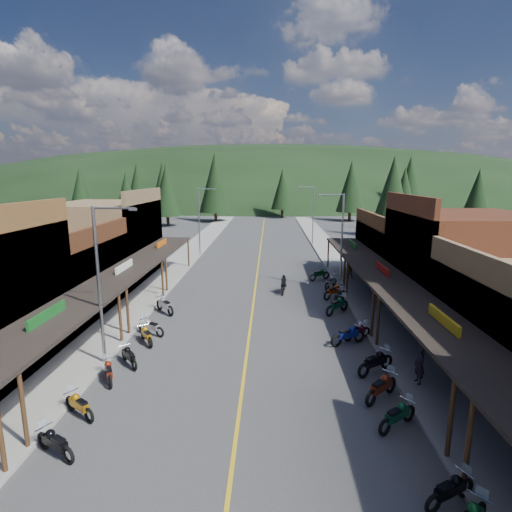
# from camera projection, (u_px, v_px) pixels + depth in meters

# --- Properties ---
(ground) EXTENTS (220.00, 220.00, 0.00)m
(ground) POSITION_uv_depth(u_px,v_px,m) (251.00, 323.00, 25.84)
(ground) COLOR #38383A
(ground) RESTS_ON ground
(centerline) EXTENTS (0.15, 90.00, 0.01)m
(centerline) POSITION_uv_depth(u_px,v_px,m) (259.00, 260.00, 45.43)
(centerline) COLOR gold
(centerline) RESTS_ON ground
(sidewalk_west) EXTENTS (3.40, 94.00, 0.15)m
(sidewalk_west) POSITION_uv_depth(u_px,v_px,m) (183.00, 258.00, 45.71)
(sidewalk_west) COLOR gray
(sidewalk_west) RESTS_ON ground
(sidewalk_east) EXTENTS (3.40, 94.00, 0.15)m
(sidewalk_east) POSITION_uv_depth(u_px,v_px,m) (336.00, 260.00, 45.13)
(sidewalk_east) COLOR gray
(sidewalk_east) RESTS_ON ground
(shop_west_2) EXTENTS (10.90, 9.00, 6.20)m
(shop_west_2) POSITION_uv_depth(u_px,v_px,m) (53.00, 277.00, 27.46)
(shop_west_2) COLOR #3F2111
(shop_west_2) RESTS_ON ground
(shop_west_3) EXTENTS (10.90, 10.20, 8.20)m
(shop_west_3) POSITION_uv_depth(u_px,v_px,m) (107.00, 241.00, 36.67)
(shop_west_3) COLOR brown
(shop_west_3) RESTS_ON ground
(shop_east_2) EXTENTS (10.90, 9.00, 8.20)m
(shop_east_2) POSITION_uv_depth(u_px,v_px,m) (460.00, 266.00, 26.35)
(shop_east_2) COLOR #562B19
(shop_east_2) RESTS_ON ground
(shop_east_3) EXTENTS (10.90, 10.20, 6.20)m
(shop_east_3) POSITION_uv_depth(u_px,v_px,m) (409.00, 253.00, 35.95)
(shop_east_3) COLOR #4C2D16
(shop_east_3) RESTS_ON ground
(streetlight_0) EXTENTS (2.16, 0.18, 8.00)m
(streetlight_0) POSITION_uv_depth(u_px,v_px,m) (101.00, 279.00, 19.31)
(streetlight_0) COLOR gray
(streetlight_0) RESTS_ON ground
(streetlight_1) EXTENTS (2.16, 0.18, 8.00)m
(streetlight_1) POSITION_uv_depth(u_px,v_px,m) (200.00, 218.00, 46.74)
(streetlight_1) COLOR gray
(streetlight_1) RESTS_ON ground
(streetlight_2) EXTENTS (2.16, 0.18, 8.00)m
(streetlight_2) POSITION_uv_depth(u_px,v_px,m) (340.00, 237.00, 32.56)
(streetlight_2) COLOR gray
(streetlight_2) RESTS_ON ground
(streetlight_3) EXTENTS (2.16, 0.18, 8.00)m
(streetlight_3) POSITION_uv_depth(u_px,v_px,m) (312.00, 213.00, 54.11)
(streetlight_3) COLOR gray
(streetlight_3) RESTS_ON ground
(ridge_hill) EXTENTS (310.00, 140.00, 60.00)m
(ridge_hill) POSITION_uv_depth(u_px,v_px,m) (267.00, 200.00, 158.10)
(ridge_hill) COLOR black
(ridge_hill) RESTS_ON ground
(pine_0) EXTENTS (5.04, 5.04, 11.00)m
(pine_0) POSITION_uv_depth(u_px,v_px,m) (80.00, 189.00, 86.63)
(pine_0) COLOR black
(pine_0) RESTS_ON ground
(pine_1) EXTENTS (5.88, 5.88, 12.50)m
(pine_1) POSITION_uv_depth(u_px,v_px,m) (163.00, 185.00, 93.79)
(pine_1) COLOR black
(pine_1) RESTS_ON ground
(pine_2) EXTENTS (6.72, 6.72, 14.00)m
(pine_2) POSITION_uv_depth(u_px,v_px,m) (215.00, 183.00, 81.41)
(pine_2) COLOR black
(pine_2) RESTS_ON ground
(pine_3) EXTENTS (5.04, 5.04, 11.00)m
(pine_3) POSITION_uv_depth(u_px,v_px,m) (282.00, 189.00, 89.08)
(pine_3) COLOR black
(pine_3) RESTS_ON ground
(pine_4) EXTENTS (5.88, 5.88, 12.50)m
(pine_4) POSITION_uv_depth(u_px,v_px,m) (351.00, 186.00, 82.59)
(pine_4) COLOR black
(pine_4) RESTS_ON ground
(pine_5) EXTENTS (6.72, 6.72, 14.00)m
(pine_5) POSITION_uv_depth(u_px,v_px,m) (409.00, 182.00, 93.66)
(pine_5) COLOR black
(pine_5) RESTS_ON ground
(pine_6) EXTENTS (5.04, 5.04, 11.00)m
(pine_6) POSITION_uv_depth(u_px,v_px,m) (478.00, 189.00, 85.72)
(pine_6) COLOR black
(pine_6) RESTS_ON ground
(pine_7) EXTENTS (5.88, 5.88, 12.50)m
(pine_7) POSITION_uv_depth(u_px,v_px,m) (138.00, 184.00, 99.93)
(pine_7) COLOR black
(pine_7) RESTS_ON ground
(pine_8) EXTENTS (4.48, 4.48, 10.00)m
(pine_8) POSITION_uv_depth(u_px,v_px,m) (127.00, 197.00, 64.58)
(pine_8) COLOR black
(pine_8) RESTS_ON ground
(pine_9) EXTENTS (4.93, 4.93, 10.80)m
(pine_9) POSITION_uv_depth(u_px,v_px,m) (404.00, 194.00, 67.86)
(pine_9) COLOR black
(pine_9) RESTS_ON ground
(pine_10) EXTENTS (5.38, 5.38, 11.60)m
(pine_10) POSITION_uv_depth(u_px,v_px,m) (167.00, 190.00, 74.08)
(pine_10) COLOR black
(pine_10) RESTS_ON ground
(pine_11) EXTENTS (5.82, 5.82, 12.40)m
(pine_11) POSITION_uv_depth(u_px,v_px,m) (393.00, 190.00, 60.98)
(pine_11) COLOR black
(pine_11) RESTS_ON ground
(bike_west_2) EXTENTS (2.03, 1.54, 1.12)m
(bike_west_2) POSITION_uv_depth(u_px,v_px,m) (55.00, 442.00, 13.48)
(bike_west_2) COLOR black
(bike_west_2) RESTS_ON ground
(bike_west_3) EXTENTS (1.94, 1.64, 1.10)m
(bike_west_3) POSITION_uv_depth(u_px,v_px,m) (79.00, 404.00, 15.72)
(bike_west_3) COLOR #AC6E0C
(bike_west_3) RESTS_ON ground
(bike_west_4) EXTENTS (1.44, 2.00, 1.09)m
(bike_west_4) POSITION_uv_depth(u_px,v_px,m) (109.00, 370.00, 18.44)
(bike_west_4) COLOR maroon
(bike_west_4) RESTS_ON ground
(bike_west_5) EXTENTS (1.70, 1.89, 1.09)m
(bike_west_5) POSITION_uv_depth(u_px,v_px,m) (129.00, 355.00, 20.00)
(bike_west_5) COLOR black
(bike_west_5) RESTS_ON ground
(bike_west_6) EXTENTS (1.64, 2.01, 1.13)m
(bike_west_6) POSITION_uv_depth(u_px,v_px,m) (146.00, 334.00, 22.61)
(bike_west_6) COLOR #C47F0E
(bike_west_6) RESTS_ON ground
(bike_west_7) EXTENTS (2.06, 1.54, 1.13)m
(bike_west_7) POSITION_uv_depth(u_px,v_px,m) (151.00, 326.00, 23.84)
(bike_west_7) COLOR #A2A1A6
(bike_west_7) RESTS_ON ground
(bike_west_8) EXTENTS (2.09, 2.20, 1.30)m
(bike_west_8) POSITION_uv_depth(u_px,v_px,m) (165.00, 304.00, 27.63)
(bike_west_8) COLOR gray
(bike_west_8) RESTS_ON ground
(bike_east_2) EXTENTS (1.97, 1.45, 1.08)m
(bike_east_2) POSITION_uv_depth(u_px,v_px,m) (450.00, 489.00, 11.47)
(bike_east_2) COLOR black
(bike_east_2) RESTS_ON ground
(bike_east_3) EXTENTS (2.06, 1.79, 1.18)m
(bike_east_3) POSITION_uv_depth(u_px,v_px,m) (398.00, 414.00, 14.98)
(bike_east_3) COLOR #0E4727
(bike_east_3) RESTS_ON ground
(bike_east_4) EXTENTS (2.12, 2.08, 1.27)m
(bike_east_4) POSITION_uv_depth(u_px,v_px,m) (381.00, 386.00, 16.93)
(bike_east_4) COLOR maroon
(bike_east_4) RESTS_ON ground
(bike_east_5) EXTENTS (2.30, 1.91, 1.30)m
(bike_east_5) POSITION_uv_depth(u_px,v_px,m) (376.00, 361.00, 19.17)
(bike_east_5) COLOR black
(bike_east_5) RESTS_ON ground
(bike_east_6) EXTENTS (2.31, 1.63, 1.26)m
(bike_east_6) POSITION_uv_depth(u_px,v_px,m) (348.00, 334.00, 22.47)
(bike_east_6) COLOR navy
(bike_east_6) RESTS_ON ground
(bike_east_7) EXTENTS (1.96, 1.50, 1.08)m
(bike_east_7) POSITION_uv_depth(u_px,v_px,m) (357.00, 330.00, 23.22)
(bike_east_7) COLOR maroon
(bike_east_7) RESTS_ON ground
(bike_east_8) EXTENTS (2.21, 2.21, 1.34)m
(bike_east_8) POSITION_uv_depth(u_px,v_px,m) (337.00, 304.00, 27.54)
(bike_east_8) COLOR #0E472C
(bike_east_8) RESTS_ON ground
(bike_east_9) EXTENTS (1.69, 2.33, 1.28)m
(bike_east_9) POSITION_uv_depth(u_px,v_px,m) (339.00, 297.00, 29.30)
(bike_east_9) COLOR black
(bike_east_9) RESTS_ON ground
(bike_east_10) EXTENTS (2.17, 2.03, 1.28)m
(bike_east_10) POSITION_uv_depth(u_px,v_px,m) (334.00, 290.00, 30.97)
(bike_east_10) COLOR #AC390C
(bike_east_10) RESTS_ON ground
(bike_east_11) EXTENTS (1.79, 2.28, 1.27)m
(bike_east_11) POSITION_uv_depth(u_px,v_px,m) (331.00, 281.00, 33.67)
(bike_east_11) COLOR #A8A7AC
(bike_east_11) RESTS_ON ground
(bike_east_12) EXTENTS (2.23, 1.81, 1.25)m
(bike_east_12) POSITION_uv_depth(u_px,v_px,m) (320.00, 274.00, 36.38)
(bike_east_12) COLOR #0C3D1A
(bike_east_12) RESTS_ON ground
(rider_on_bike) EXTENTS (0.93, 2.13, 1.57)m
(rider_on_bike) POSITION_uv_depth(u_px,v_px,m) (284.00, 286.00, 32.38)
(rider_on_bike) COLOR black
(rider_on_bike) RESTS_ON ground
(pedestrian_east_a) EXTENTS (0.48, 0.69, 1.80)m
(pedestrian_east_a) POSITION_uv_depth(u_px,v_px,m) (419.00, 365.00, 17.93)
(pedestrian_east_a) COLOR black
(pedestrian_east_a) RESTS_ON sidewalk_east
(pedestrian_east_b) EXTENTS (0.84, 0.54, 1.64)m
(pedestrian_east_b) POSITION_uv_depth(u_px,v_px,m) (349.00, 270.00, 36.37)
(pedestrian_east_b) COLOR brown
(pedestrian_east_b) RESTS_ON sidewalk_east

